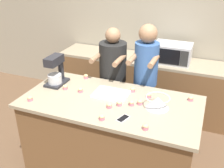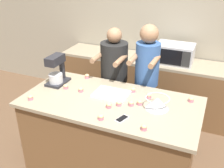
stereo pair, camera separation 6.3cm
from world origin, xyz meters
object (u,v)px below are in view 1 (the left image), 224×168
Objects in this scene: cupcake_0 at (145,127)px; cupcake_7 at (119,103)px; baking_tray at (111,94)px; cupcake_12 at (109,105)px; stand_mixer at (56,72)px; cupcake_8 at (131,103)px; cell_phone at (123,119)px; person_left at (113,82)px; person_right at (145,82)px; cupcake_5 at (102,117)px; cupcake_9 at (133,90)px; cupcake_1 at (30,98)px; cupcake_4 at (80,90)px; microwave_oven at (172,53)px; cupcake_10 at (191,98)px; cupcake_2 at (65,87)px; cupcake_11 at (140,102)px; cupcake_6 at (149,95)px; mixing_bowl at (158,102)px; cupcake_3 at (86,76)px.

cupcake_7 is at bearing 140.04° from cupcake_0.
cupcake_12 is (0.09, -0.27, 0.01)m from baking_tray.
cupcake_8 is (1.02, -0.16, -0.13)m from stand_mixer.
cupcake_12 is at bearing 144.20° from cell_phone.
cell_phone is at bearing -63.33° from person_left.
cupcake_5 is (-0.15, -1.06, 0.08)m from person_right.
cupcake_1 is at bearing -147.99° from cupcake_9.
cupcake_0 and cupcake_4 have the same top height.
microwave_oven is 9.42× the size of cupcake_10.
microwave_oven is at bearing 83.71° from cupcake_8.
cupcake_11 is (0.92, -0.02, 0.00)m from cupcake_2.
baking_tray is 0.43m from cupcake_6.
baking_tray is 6.75× the size of cupcake_4.
cupcake_8 and cupcake_9 have the same top height.
cupcake_9 is at bearing 84.01° from cupcake_7.
cupcake_1 is (-1.33, -0.37, -0.04)m from mixing_bowl.
mixing_bowl is at bearing -35.19° from cupcake_9.
cupcake_9 reaches higher than baking_tray.
cupcake_11 reaches higher than baking_tray.
cupcake_5 is 0.41m from cupcake_8.
cupcake_2 is at bearing 157.83° from cell_phone.
stand_mixer reaches higher than cupcake_6.
person_right reaches higher than cupcake_12.
baking_tray is 0.28m from cupcake_12.
cupcake_2 is at bearing 175.48° from cupcake_8.
mixing_bowl is 0.50m from cupcake_12.
cupcake_5 and cupcake_12 have the same top height.
cupcake_6 is at bearing 9.68° from cupcake_2.
cupcake_6 is (0.98, 0.17, 0.00)m from cupcake_2.
baking_tray is (0.20, -0.56, 0.14)m from person_left.
person_right reaches higher than cupcake_3.
stand_mixer is 6.29× the size of cupcake_2.
cupcake_9 is at bearing 16.94° from cupcake_2.
cupcake_11 is 1.00× the size of cupcake_12.
person_left is at bearing 179.88° from person_right.
cupcake_3 is at bearing 142.66° from cupcake_7.
cupcake_6 is (0.77, 0.17, 0.00)m from cupcake_4.
cupcake_3 is 0.38m from cupcake_4.
cupcake_4 is (0.11, -0.37, 0.00)m from cupcake_3.
cupcake_2 is at bearing 179.04° from cupcake_11.
cupcake_5 is at bearing -100.64° from microwave_oven.
cupcake_9 is (0.04, 0.35, 0.00)m from cupcake_7.
cupcake_6 is at bearing 24.66° from cupcake_1.
person_right reaches higher than cupcake_6.
cupcake_3 is (-1.01, 0.80, 0.00)m from cupcake_0.
stand_mixer reaches higher than cupcake_10.
cupcake_10 is (0.76, 0.70, 0.00)m from cupcake_5.
cell_phone is 2.74× the size of cupcake_4.
cupcake_4 is at bearing 178.75° from cupcake_11.
cupcake_7 is at bearing -100.41° from microwave_oven.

